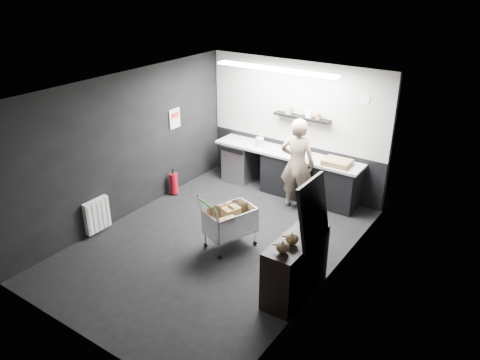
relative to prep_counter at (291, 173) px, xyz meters
The scene contains 22 objects.
floor 2.47m from the prep_counter, 93.20° to the right, with size 5.50×5.50×0.00m, color black.
ceiling 3.30m from the prep_counter, 93.20° to the right, with size 5.50×5.50×0.00m, color white.
wall_back 0.96m from the prep_counter, 112.30° to the left, with size 5.50×5.50×0.00m, color black.
wall_front 5.25m from the prep_counter, 91.50° to the right, with size 5.50×5.50×0.00m, color black.
wall_left 3.35m from the prep_counter, 131.43° to the right, with size 5.50×5.50×0.00m, color black.
wall_right 3.18m from the prep_counter, 52.38° to the right, with size 5.50×5.50×0.00m, color black.
kitchen_wall_panel 1.43m from the prep_counter, 113.58° to the left, with size 3.95×0.02×1.70m, color #BABAB5.
dado_panel 0.34m from the prep_counter, 113.58° to the left, with size 3.95×0.02×1.00m, color black.
floating_shelf 1.18m from the prep_counter, 72.13° to the left, with size 1.20×0.22×0.04m, color black.
wall_clock 2.13m from the prep_counter, 13.36° to the left, with size 0.20×0.20×0.03m, color white.
poster 2.63m from the prep_counter, 152.11° to the right, with size 0.02×0.30×0.40m, color silver.
poster_red_band 2.66m from the prep_counter, 152.05° to the right, with size 0.01×0.22×0.10m, color red.
radiator 3.92m from the prep_counter, 122.01° to the right, with size 0.10×0.50×0.60m, color white.
ceiling_strip 2.29m from the prep_counter, 103.37° to the right, with size 2.40×0.20×0.04m, color white.
prep_counter is the anchor object (origin of this frame).
person 0.73m from the prep_counter, 52.44° to the right, with size 0.66×0.44×1.82m, color beige.
shopping_cart 2.36m from the prep_counter, 87.06° to the right, with size 0.79×1.04×0.96m.
sideboard 3.25m from the prep_counter, 59.92° to the right, with size 0.52×1.22×1.83m.
fire_extinguisher 2.44m from the prep_counter, 144.74° to the right, with size 0.17×0.17×0.55m.
cardboard_box 1.10m from the prep_counter, ahead, with size 0.52×0.39×0.10m, color #987D51.
pink_tub 0.95m from the prep_counter, behind, with size 0.18×0.18×0.18m, color beige.
white_container 0.53m from the prep_counter, 137.66° to the right, with size 0.18×0.14×0.16m, color white.
Camera 1 is at (4.22, -5.43, 4.38)m, focal length 35.00 mm.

